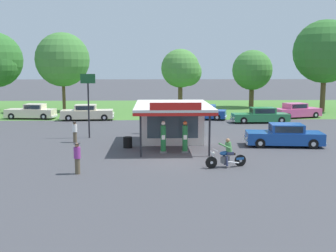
# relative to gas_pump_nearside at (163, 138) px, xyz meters

# --- Properties ---
(ground_plane) EXTENTS (300.00, 300.00, 0.00)m
(ground_plane) POSITION_rel_gas_pump_nearside_xyz_m (0.55, -2.18, -0.92)
(ground_plane) COLOR #424247
(grass_verge_strip) EXTENTS (120.00, 24.00, 0.01)m
(grass_verge_strip) POSITION_rel_gas_pump_nearside_xyz_m (0.55, 27.82, -0.91)
(grass_verge_strip) COLOR #477A33
(grass_verge_strip) RESTS_ON ground
(service_station_kiosk) EXTENTS (5.03, 7.65, 3.29)m
(service_station_kiosk) POSITION_rel_gas_pump_nearside_xyz_m (0.68, 3.52, 0.74)
(service_station_kiosk) COLOR silver
(service_station_kiosk) RESTS_ON ground
(gas_pump_nearside) EXTENTS (0.44, 0.44, 2.00)m
(gas_pump_nearside) POSITION_rel_gas_pump_nearside_xyz_m (0.00, 0.00, 0.00)
(gas_pump_nearside) COLOR slate
(gas_pump_nearside) RESTS_ON ground
(gas_pump_offside) EXTENTS (0.44, 0.44, 1.99)m
(gas_pump_offside) POSITION_rel_gas_pump_nearside_xyz_m (1.37, -0.00, -0.00)
(gas_pump_offside) COLOR slate
(gas_pump_offside) RESTS_ON ground
(motorcycle_with_rider) EXTENTS (2.28, 0.82, 1.58)m
(motorcycle_with_rider) POSITION_rel_gas_pump_nearside_xyz_m (3.32, -3.96, -0.26)
(motorcycle_with_rider) COLOR black
(motorcycle_with_rider) RESTS_ON ground
(featured_classic_sedan) EXTENTS (5.41, 2.44, 1.53)m
(featured_classic_sedan) POSITION_rel_gas_pump_nearside_xyz_m (8.29, 1.85, -0.22)
(featured_classic_sedan) COLOR #19479E
(featured_classic_sedan) RESTS_ON ground
(parked_car_back_row_right) EXTENTS (5.40, 3.13, 1.56)m
(parked_car_back_row_right) POSITION_rel_gas_pump_nearside_xyz_m (14.46, 17.16, -0.20)
(parked_car_back_row_right) COLOR #E55993
(parked_car_back_row_right) RESTS_ON ground
(parked_car_back_row_left) EXTENTS (5.44, 2.26, 1.56)m
(parked_car_back_row_left) POSITION_rel_gas_pump_nearside_xyz_m (-7.35, 16.12, -0.20)
(parked_car_back_row_left) COLOR beige
(parked_car_back_row_left) RESTS_ON ground
(parked_car_back_row_centre) EXTENTS (5.28, 3.06, 1.48)m
(parked_car_back_row_centre) POSITION_rel_gas_pump_nearside_xyz_m (4.42, 16.34, -0.23)
(parked_car_back_row_centre) COLOR #19479E
(parked_car_back_row_centre) RESTS_ON ground
(parked_car_second_row_spare) EXTENTS (5.31, 2.29, 1.55)m
(parked_car_second_row_spare) POSITION_rel_gas_pump_nearside_xyz_m (-13.27, 17.31, -0.21)
(parked_car_second_row_spare) COLOR beige
(parked_car_second_row_spare) RESTS_ON ground
(parked_car_back_row_far_left) EXTENTS (5.59, 1.98, 1.47)m
(parked_car_back_row_far_left) POSITION_rel_gas_pump_nearside_xyz_m (9.70, 13.53, -0.24)
(parked_car_back_row_far_left) COLOR #2D844C
(parked_car_back_row_far_left) RESTS_ON ground
(bystander_standing_back_lot) EXTENTS (0.35, 0.35, 1.60)m
(bystander_standing_back_lot) POSITION_rel_gas_pump_nearside_xyz_m (-4.45, -5.08, -0.06)
(bystander_standing_back_lot) COLOR brown
(bystander_standing_back_lot) RESTS_ON ground
(bystander_leaning_by_kiosk) EXTENTS (0.34, 0.34, 1.50)m
(bystander_leaning_by_kiosk) POSITION_rel_gas_pump_nearside_xyz_m (-6.23, 3.69, -0.12)
(bystander_leaning_by_kiosk) COLOR brown
(bystander_leaning_by_kiosk) RESTS_ON ground
(bystander_admiring_sedan) EXTENTS (0.34, 0.34, 1.76)m
(bystander_admiring_sedan) POSITION_rel_gas_pump_nearside_xyz_m (-1.32, 7.39, 0.02)
(bystander_admiring_sedan) COLOR black
(bystander_admiring_sedan) RESTS_ON ground
(tree_oak_far_right) EXTENTS (7.41, 7.41, 10.82)m
(tree_oak_far_right) POSITION_rel_gas_pump_nearside_xyz_m (19.61, 23.04, 6.18)
(tree_oak_far_right) COLOR brown
(tree_oak_far_right) RESTS_ON ground
(tree_oak_centre) EXTENTS (5.19, 5.19, 7.50)m
(tree_oak_centre) POSITION_rel_gas_pump_nearside_xyz_m (12.26, 28.25, 3.97)
(tree_oak_centre) COLOR brown
(tree_oak_centre) RESTS_ON ground
(tree_oak_distant_spare) EXTENTS (4.96, 4.65, 7.46)m
(tree_oak_distant_spare) POSITION_rel_gas_pump_nearside_xyz_m (2.88, 24.40, 4.08)
(tree_oak_distant_spare) COLOR brown
(tree_oak_distant_spare) RESTS_ON ground
(tree_oak_far_left) EXTENTS (6.31, 6.31, 9.32)m
(tree_oak_far_left) POSITION_rel_gas_pump_nearside_xyz_m (-11.26, 23.71, 5.24)
(tree_oak_far_left) COLOR brown
(tree_oak_far_left) RESTS_ON ground
(roadside_pole_sign) EXTENTS (1.10, 0.12, 4.83)m
(roadside_pole_sign) POSITION_rel_gas_pump_nearside_xyz_m (-5.50, 5.56, 2.38)
(roadside_pole_sign) COLOR black
(roadside_pole_sign) RESTS_ON ground
(spare_tire_stack) EXTENTS (0.60, 0.60, 0.72)m
(spare_tire_stack) POSITION_rel_gas_pump_nearside_xyz_m (-2.34, 1.65, -0.56)
(spare_tire_stack) COLOR black
(spare_tire_stack) RESTS_ON ground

